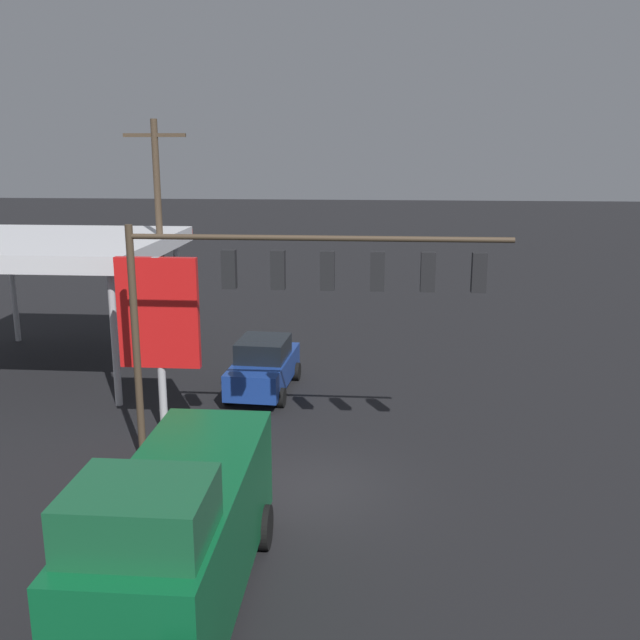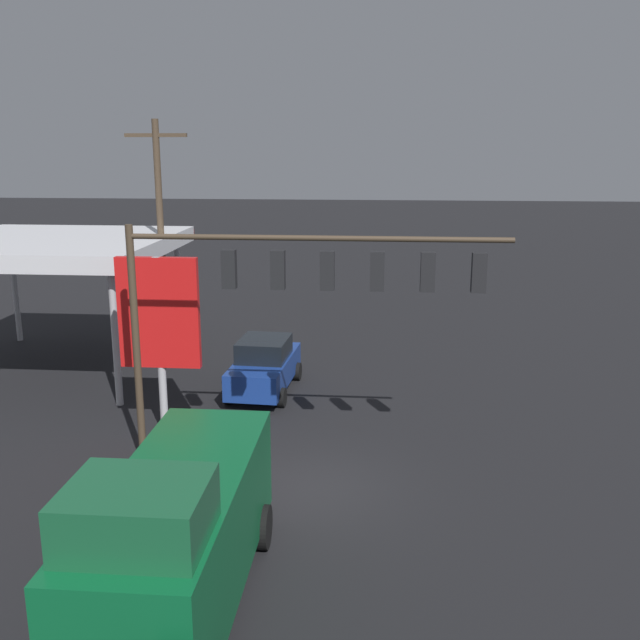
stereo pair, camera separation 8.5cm
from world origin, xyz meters
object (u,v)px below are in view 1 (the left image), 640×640
price_sign (159,318)px  delivery_truck (179,533)px  utility_pole (160,237)px  sedan_waiting (264,366)px  traffic_signal_assembly (300,282)px  fire_hydrant (74,502)px

price_sign → delivery_truck: price_sign is taller
utility_pole → sedan_waiting: bearing=143.0°
price_sign → delivery_truck: bearing=108.7°
traffic_signal_assembly → sedan_waiting: traffic_signal_assembly is taller
traffic_signal_assembly → utility_pole: utility_pole is taller
utility_pole → delivery_truck: (-5.01, 15.85, -3.32)m
fire_hydrant → sedan_waiting: bearing=-108.2°
delivery_truck → fire_hydrant: 4.90m
utility_pole → sedan_waiting: 7.01m
delivery_truck → sedan_waiting: 12.44m
sedan_waiting → fire_hydrant: sedan_waiting is taller
price_sign → traffic_signal_assembly: bearing=154.9°
delivery_truck → sedan_waiting: delivery_truck is taller
price_sign → fire_hydrant: 6.23m
price_sign → fire_hydrant: bearing=84.2°
price_sign → sedan_waiting: price_sign is taller
delivery_truck → fire_hydrant: bearing=-133.1°
price_sign → sedan_waiting: size_ratio=1.19×
delivery_truck → fire_hydrant: size_ratio=7.73×
utility_pole → sedan_waiting: (-4.56, 3.44, -4.07)m
price_sign → sedan_waiting: 5.24m
traffic_signal_assembly → delivery_truck: (1.51, 6.52, -3.38)m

